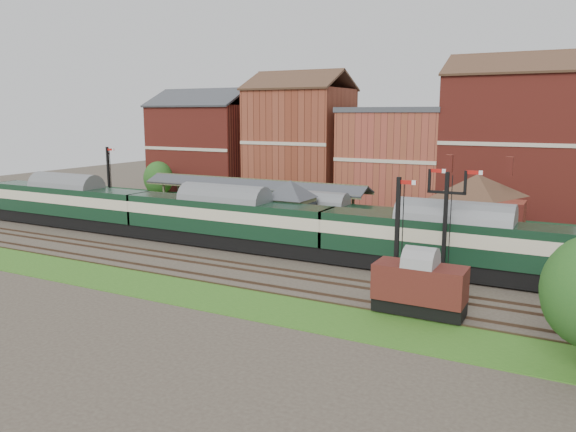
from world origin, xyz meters
The scene contains 17 objects.
ground centered at (0.00, 0.00, 0.00)m, with size 160.00×160.00×0.00m, color #473D33.
grass_back centered at (0.00, 16.00, 0.03)m, with size 90.00×4.50×0.06m, color #2D6619.
grass_front centered at (0.00, -12.00, 0.03)m, with size 90.00×5.00×0.06m, color #2D6619.
fence centered at (0.00, 18.00, 0.75)m, with size 90.00×0.12×1.50m, color #193823.
platform centered at (-5.00, 9.75, 0.50)m, with size 55.00×3.40×1.00m, color #2D2D2D.
signal_box centered at (-3.00, 3.25, 3.19)m, with size 5.40×5.40×6.00m.
brick_hut centered at (5.00, 3.25, 1.20)m, with size 3.20×2.64×2.94m.
station_building centered at (12.00, 9.75, 3.96)m, with size 8.10×8.10×5.90m.
canopy centered at (-11.00, 9.75, 4.58)m, with size 26.00×3.89×4.08m.
semaphore_bracket centered at (12.04, -2.50, 4.63)m, with size 3.60×0.25×8.18m.
semaphore_platform_end centered at (-29.98, 8.00, 4.16)m, with size 1.23×0.25×8.00m.
semaphore_siding centered at (10.02, -7.00, 4.16)m, with size 1.23×0.25×8.00m.
town_backdrop centered at (-0.18, 25.00, 7.00)m, with size 69.00×10.00×16.00m.
dmu_train centered at (-7.93, 0.00, 2.69)m, with size 60.19×3.16×4.62m.
platform_railcar centered at (-2.30, 6.50, 2.23)m, with size 16.46×2.60×3.79m.
goods_van_a centered at (12.08, -9.00, 1.85)m, with size 5.32×2.30×3.22m.
tree_back centered at (-29.62, 16.37, 3.43)m, with size 3.89×3.89×5.68m.
Camera 1 is at (20.13, -40.89, 11.88)m, focal length 35.00 mm.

